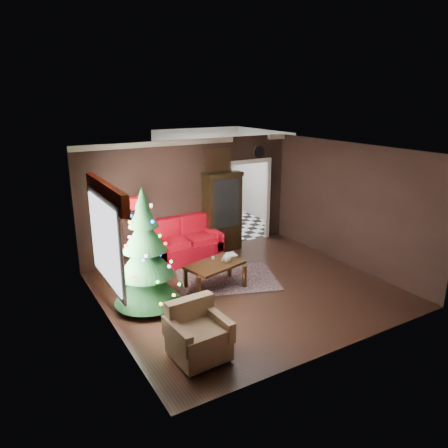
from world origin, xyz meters
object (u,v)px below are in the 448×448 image
coffee_table (215,275)px  kitchen_table (217,218)px  floor_lamp (137,237)px  christmas_tree (145,254)px  wall_clock (259,152)px  loveseat (185,240)px  curio_cabinet (222,213)px  teapot (227,258)px  armchair (198,331)px

coffee_table → kitchen_table: kitchen_table is taller
floor_lamp → coffee_table: 1.96m
christmas_tree → wall_clock: bearing=28.7°
loveseat → curio_cabinet: 1.25m
curio_cabinet → teapot: bearing=-117.7°
curio_cabinet → floor_lamp: bearing=-172.0°
curio_cabinet → kitchen_table: (0.65, 1.43, -0.57)m
curio_cabinet → kitchen_table: size_ratio=2.53×
coffee_table → teapot: 0.43m
floor_lamp → teapot: 2.09m
armchair → christmas_tree: bearing=89.3°
curio_cabinet → coffee_table: (-1.26, -1.87, -0.68)m
loveseat → floor_lamp: size_ratio=0.97×
loveseat → teapot: size_ratio=8.34×
wall_clock → coffee_table: bearing=-140.2°
curio_cabinet → kitchen_table: bearing=65.6°
loveseat → kitchen_table: loveseat is taller
teapot → floor_lamp: bearing=129.2°
kitchen_table → curio_cabinet: bearing=-114.4°
loveseat → curio_cabinet: bearing=10.8°
coffee_table → floor_lamp: bearing=124.7°
curio_cabinet → teapot: size_ratio=9.32×
armchair → coffee_table: (1.40, 2.00, -0.19)m
coffee_table → wall_clock: wall_clock is taller
floor_lamp → coffee_table: floor_lamp is taller
curio_cabinet → armchair: bearing=-124.4°
armchair → teapot: (1.64, 1.94, 0.16)m
coffee_table → wall_clock: 3.84m
loveseat → floor_lamp: (-1.18, -0.11, 0.33)m
curio_cabinet → christmas_tree: (-2.74, -1.98, 0.10)m
christmas_tree → teapot: (1.73, 0.04, -0.43)m
loveseat → christmas_tree: 2.43m
christmas_tree → armchair: 1.99m
floor_lamp → christmas_tree: bearing=-104.0°
floor_lamp → kitchen_table: floor_lamp is taller
wall_clock → teapot: bearing=-136.3°
curio_cabinet → armchair: size_ratio=2.32×
curio_cabinet → wall_clock: size_ratio=5.94×
teapot → kitchen_table: kitchen_table is taller
christmas_tree → coffee_table: (1.48, 0.10, -0.78)m
floor_lamp → christmas_tree: christmas_tree is taller
floor_lamp → kitchen_table: 3.49m
curio_cabinet → wall_clock: bearing=8.5°
loveseat → wall_clock: 3.04m
christmas_tree → loveseat: bearing=47.8°
wall_clock → floor_lamp: bearing=-171.8°
curio_cabinet → kitchen_table: curio_cabinet is taller
christmas_tree → coffee_table: christmas_tree is taller
christmas_tree → teapot: bearing=1.3°
christmas_tree → kitchen_table: bearing=45.1°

